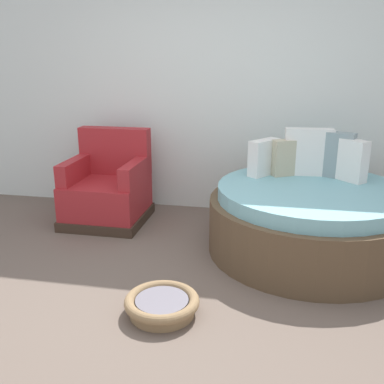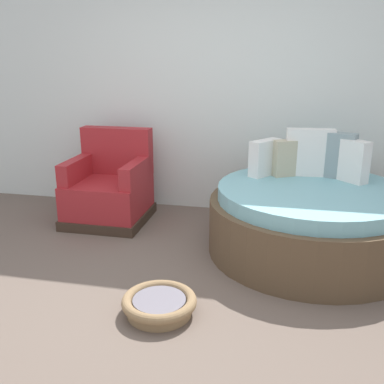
# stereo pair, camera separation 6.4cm
# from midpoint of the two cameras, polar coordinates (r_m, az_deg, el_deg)

# --- Properties ---
(ground_plane) EXTENTS (8.00, 8.00, 0.02)m
(ground_plane) POSITION_cam_midpoint_polar(r_m,az_deg,el_deg) (3.18, -5.40, -14.68)
(ground_plane) COLOR #66564C
(back_wall) EXTENTS (8.00, 0.12, 3.01)m
(back_wall) POSITION_cam_midpoint_polar(r_m,az_deg,el_deg) (4.81, 1.48, 15.40)
(back_wall) COLOR silver
(back_wall) RESTS_ON ground_plane
(round_daybed) EXTENTS (1.76, 1.76, 1.04)m
(round_daybed) POSITION_cam_midpoint_polar(r_m,az_deg,el_deg) (3.98, 14.64, -3.19)
(round_daybed) COLOR brown
(round_daybed) RESTS_ON ground_plane
(red_armchair) EXTENTS (0.80, 0.80, 0.94)m
(red_armchair) POSITION_cam_midpoint_polar(r_m,az_deg,el_deg) (4.65, -11.26, 0.28)
(red_armchair) COLOR #38281E
(red_armchair) RESTS_ON ground_plane
(pet_basket) EXTENTS (0.51, 0.51, 0.13)m
(pet_basket) POSITION_cam_midpoint_polar(r_m,az_deg,el_deg) (3.05, -4.56, -14.38)
(pet_basket) COLOR #8E704C
(pet_basket) RESTS_ON ground_plane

